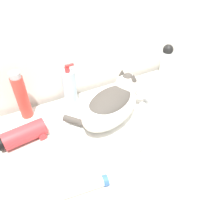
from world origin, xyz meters
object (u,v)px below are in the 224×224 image
object	(u,v)px
cream_tube	(86,187)
hair_dryer	(25,134)
shampoo_bottle_tall	(22,96)
faucet	(147,96)
lotion_bottle_white	(166,60)
soap_pump_bottle	(70,87)
cat	(113,103)

from	to	relation	value
cream_tube	hair_dryer	xyz separation A→B (m)	(-0.13, 0.32, 0.02)
shampoo_bottle_tall	cream_tube	bearing A→B (deg)	-78.56
faucet	hair_dryer	xyz separation A→B (m)	(-0.55, 0.05, -0.03)
lotion_bottle_white	cream_tube	size ratio (longest dim) A/B	1.06
lotion_bottle_white	soap_pump_bottle	distance (m)	0.55
soap_pump_bottle	hair_dryer	bearing A→B (deg)	-149.15
shampoo_bottle_tall	soap_pump_bottle	distance (m)	0.22
faucet	cream_tube	world-z (taller)	faucet
shampoo_bottle_tall	hair_dryer	distance (m)	0.17
cream_tube	hair_dryer	world-z (taller)	hair_dryer
lotion_bottle_white	soap_pump_bottle	size ratio (longest dim) A/B	0.84
cat	cream_tube	bearing A→B (deg)	-159.11
shampoo_bottle_tall	soap_pump_bottle	bearing A→B (deg)	0.00
faucet	soap_pump_bottle	world-z (taller)	soap_pump_bottle
soap_pump_bottle	shampoo_bottle_tall	bearing A→B (deg)	-180.00
faucet	shampoo_bottle_tall	bearing A→B (deg)	-33.32
cat	hair_dryer	world-z (taller)	cat
cat	shampoo_bottle_tall	xyz separation A→B (m)	(-0.32, 0.24, -0.02)
soap_pump_bottle	hair_dryer	world-z (taller)	soap_pump_bottle
shampoo_bottle_tall	hair_dryer	size ratio (longest dim) A/B	1.17
faucet	shampoo_bottle_tall	size ratio (longest dim) A/B	0.57
cat	faucet	distance (m)	0.21
soap_pump_bottle	cream_tube	size ratio (longest dim) A/B	1.26
faucet	hair_dryer	size ratio (longest dim) A/B	0.67
lotion_bottle_white	cream_tube	world-z (taller)	lotion_bottle_white
faucet	lotion_bottle_white	world-z (taller)	lotion_bottle_white
hair_dryer	cat	bearing A→B (deg)	159.44
cat	soap_pump_bottle	xyz separation A→B (m)	(-0.10, 0.24, -0.04)
cat	lotion_bottle_white	world-z (taller)	cat
cat	lotion_bottle_white	size ratio (longest dim) A/B	2.01
hair_dryer	lotion_bottle_white	bearing A→B (deg)	-176.20
cat	soap_pump_bottle	world-z (taller)	cat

